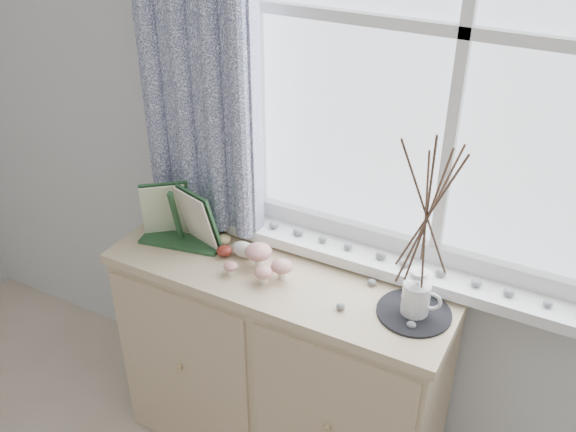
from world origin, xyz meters
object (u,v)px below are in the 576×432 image
Objects in this scene: sideboard at (282,362)px; twig_pitcher at (427,209)px; botanical_book at (174,218)px; toadstool_cluster at (263,261)px.

twig_pitcher is (0.47, -0.01, 0.79)m from sideboard.
botanical_book is at bearing -172.10° from sideboard.
twig_pitcher is (0.51, 0.03, 0.32)m from toadstool_cluster.
sideboard is 1.86× the size of twig_pitcher.
twig_pitcher is at bearing -8.19° from botanical_book.
botanical_book is 1.55× the size of toadstool_cluster.
twig_pitcher reaches higher than sideboard.
botanical_book reaches higher than toadstool_cluster.
twig_pitcher reaches higher than botanical_book.
twig_pitcher is at bearing 3.78° from toadstool_cluster.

